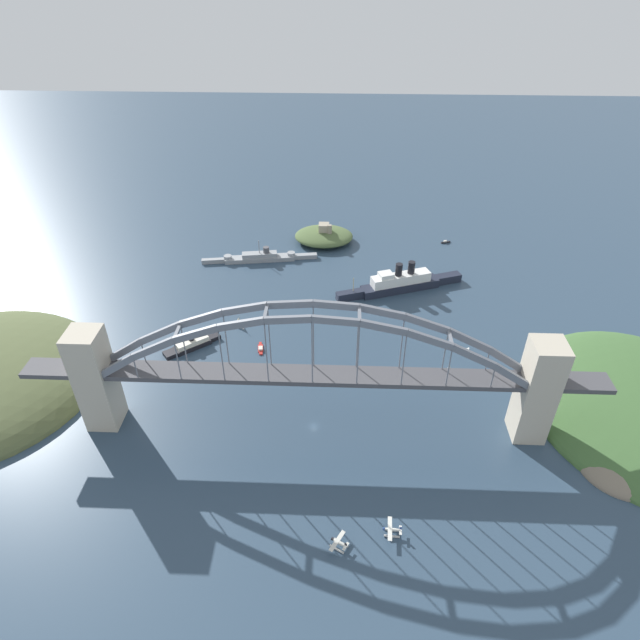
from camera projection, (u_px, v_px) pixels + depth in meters
The scene contains 13 objects.
ground_plane at pixel (314, 426), 265.42m from camera, with size 1400.00×1400.00×0.00m, color #2D4256.
harbor_arch_bridge at pixel (313, 380), 247.81m from camera, with size 268.11×15.94×70.41m.
ocean_liner at pixel (401, 283), 364.95m from camera, with size 87.49×36.98×20.70m.
naval_cruiser at pixel (261, 257), 400.60m from camera, with size 85.10×16.59×16.43m.
harbor_ferry_steamer at pixel (192, 344), 315.36m from camera, with size 30.91×26.47×7.84m.
fort_island_mid_harbor at pixel (324, 236), 424.47m from camera, with size 45.71×37.95×15.92m.
seaplane_taxiing_near_bridge at pixel (392, 531), 216.35m from camera, with size 7.80×11.06×4.88m.
seaplane_second_in_formation at pixel (339, 543), 211.85m from camera, with size 8.14×9.74×4.77m.
small_boat_0 at pixel (446, 242), 424.85m from camera, with size 7.75×3.62×2.16m.
small_boat_1 at pixel (466, 351), 312.28m from camera, with size 5.34×6.33×2.48m.
small_boat_2 at pixel (261, 348), 314.71m from camera, with size 4.03×11.71×1.78m.
small_boat_3 at pixel (239, 321), 332.13m from camera, with size 6.87×6.89×7.44m.
small_boat_4 at pixel (448, 371), 294.65m from camera, with size 5.76×4.91×6.88m.
Camera 1 is at (10.59, -186.04, 196.15)m, focal length 30.27 mm.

